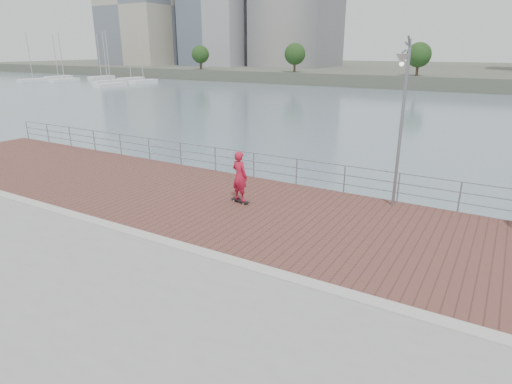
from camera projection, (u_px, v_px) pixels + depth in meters
The scene contains 10 objects.
water at pixel (220, 321), 12.18m from camera, with size 400.00×400.00×0.00m, color slate.
brick_lane at pixel (280, 215), 14.47m from camera, with size 40.00×6.80×0.02m, color brown.
curb at pixel (218, 257), 11.53m from camera, with size 40.00×0.40×0.06m, color #B7B5AD.
far_shore at pixel (491, 73), 111.59m from camera, with size 320.00×95.00×2.50m, color #4C5142.
guardrail at pixel (320, 172), 17.03m from camera, with size 39.06×0.06×1.13m.
street_lamp at pixel (402, 96), 13.79m from camera, with size 0.40×1.17×5.50m.
skateboard at pixel (240, 201), 15.61m from camera, with size 0.80×0.36×0.09m.
skateboarder at pixel (240, 176), 15.31m from camera, with size 0.67×0.44×1.83m, color #BC1935.
shoreline_trees at pixel (460, 55), 74.46m from camera, with size 109.55×4.95×6.60m.
marina at pixel (93, 80), 98.69m from camera, with size 31.53×21.88×10.66m.
Camera 1 is at (6.17, -8.39, 5.38)m, focal length 30.00 mm.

